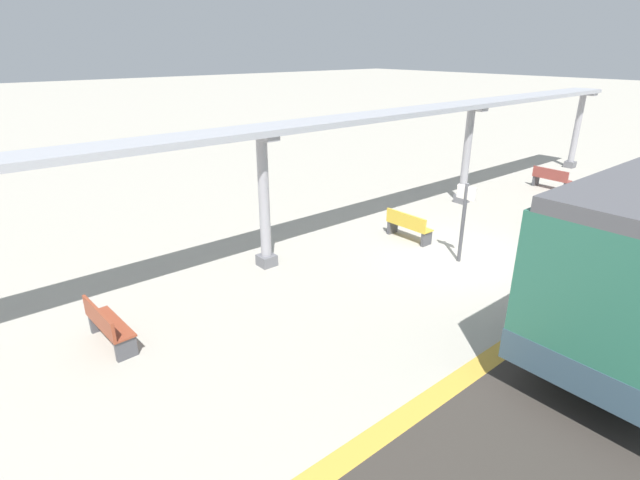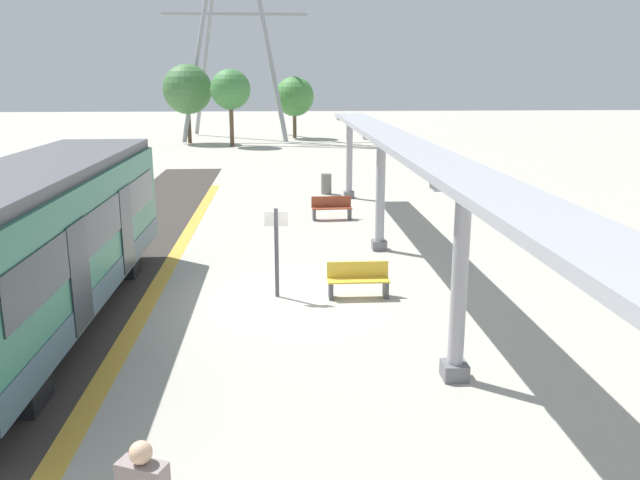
# 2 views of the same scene
# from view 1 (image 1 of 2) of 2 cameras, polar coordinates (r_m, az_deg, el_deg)

# --- Properties ---
(ground_plane) EXTENTS (176.00, 176.00, 0.00)m
(ground_plane) POSITION_cam_1_polar(r_m,az_deg,el_deg) (14.18, 16.07, -1.89)
(ground_plane) COLOR #B0AA9D
(tactile_edge_strip) EXTENTS (0.41, 34.25, 0.01)m
(tactile_edge_strip) POSITION_cam_1_polar(r_m,az_deg,el_deg) (12.88, 27.93, -6.19)
(tactile_edge_strip) COLOR gold
(tactile_edge_strip) RESTS_ON ground
(canopy_pillar_nearest) EXTENTS (1.10, 0.44, 3.52)m
(canopy_pillar_nearest) POSITION_cam_1_polar(r_m,az_deg,el_deg) (26.55, 27.96, 11.33)
(canopy_pillar_nearest) COLOR slate
(canopy_pillar_nearest) RESTS_ON ground
(canopy_pillar_second) EXTENTS (1.10, 0.44, 3.52)m
(canopy_pillar_second) POSITION_cam_1_polar(r_m,az_deg,el_deg) (18.73, 16.86, 9.49)
(canopy_pillar_second) COLOR slate
(canopy_pillar_second) RESTS_ON ground
(canopy_pillar_third) EXTENTS (1.10, 0.44, 3.52)m
(canopy_pillar_third) POSITION_cam_1_polar(r_m,az_deg,el_deg) (12.54, -6.59, 4.47)
(canopy_pillar_third) COLOR slate
(canopy_pillar_third) RESTS_ON ground
(canopy_beam) EXTENTS (1.20, 27.42, 0.16)m
(canopy_beam) POSITION_cam_1_polar(r_m,az_deg,el_deg) (15.00, 7.87, 14.38)
(canopy_beam) COLOR #A8AAB2
(canopy_beam) RESTS_ON canopy_pillar_nearest
(bench_near_end) EXTENTS (1.50, 0.44, 0.86)m
(bench_near_end) POSITION_cam_1_polar(r_m,az_deg,el_deg) (14.91, 10.31, 1.64)
(bench_near_end) COLOR gold
(bench_near_end) RESTS_ON ground
(bench_mid_platform) EXTENTS (1.52, 0.51, 0.86)m
(bench_mid_platform) POSITION_cam_1_polar(r_m,az_deg,el_deg) (10.46, -23.81, -9.16)
(bench_mid_platform) COLOR #964128
(bench_mid_platform) RESTS_ON ground
(bench_far_end) EXTENTS (1.52, 0.52, 0.86)m
(bench_far_end) POSITION_cam_1_polar(r_m,az_deg,el_deg) (22.22, 25.53, 6.55)
(bench_far_end) COLOR #953F38
(bench_far_end) RESTS_ON ground
(platform_info_sign) EXTENTS (0.56, 0.10, 2.20)m
(platform_info_sign) POSITION_cam_1_polar(r_m,az_deg,el_deg) (13.43, 16.57, 2.80)
(platform_info_sign) COLOR #4C4C51
(platform_info_sign) RESTS_ON ground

